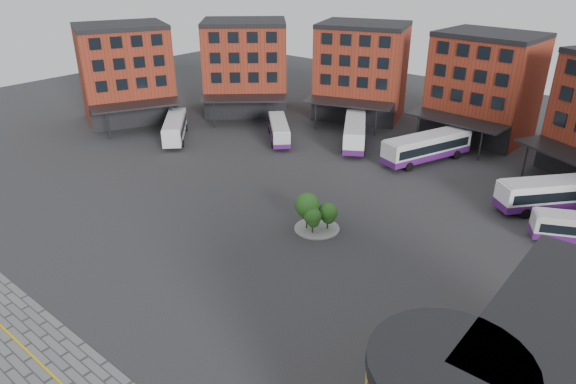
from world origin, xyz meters
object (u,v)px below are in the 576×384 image
Objects in this scene: bus_a at (175,127)px; bus_d at (427,147)px; bus_c at (355,132)px; bus_e at (555,194)px; bus_b at (279,130)px; tree_island at (314,212)px.

bus_a is 34.76m from bus_d.
bus_e is (26.73, -3.45, 0.00)m from bus_c.
bus_d reaches higher than bus_a.
bus_a is at bearing 172.30° from bus_b.
bus_e is at bearing -42.48° from bus_b.
bus_a is 0.81× the size of bus_c.
bus_b is 36.00m from bus_e.
bus_d is at bearing -153.29° from bus_e.
bus_c is at bearing 114.24° from tree_island.
bus_b is at bearing -136.48° from bus_e.
bus_e is at bearing -39.03° from bus_c.
bus_c is at bearing -15.54° from bus_b.
bus_d is (19.68, 5.86, 0.39)m from bus_b.
bus_d is at bearing -20.47° from bus_a.
bus_b is (11.72, 9.06, -0.29)m from bus_a.
tree_island is at bearing -87.34° from bus_b.
bus_c is 26.96m from bus_e.
bus_e is (16.27, -4.02, -0.09)m from bus_d.
bus_d is (31.39, 14.92, 0.11)m from bus_a.
bus_e reaches higher than bus_b.
tree_island is 26.17m from bus_b.
bus_a is at bearing -177.24° from bus_c.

